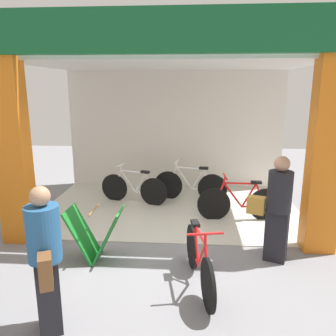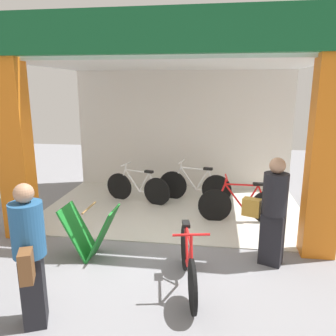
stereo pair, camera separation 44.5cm
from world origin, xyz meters
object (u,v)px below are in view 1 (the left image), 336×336
bicycle_inside_0 (134,188)px  pedestrian_0 (46,259)px  bicycle_inside_1 (240,203)px  bicycle_inside_2 (190,185)px  bicycle_parked_0 (199,261)px  sandwich_board_sign (95,234)px  pedestrian_2 (277,207)px

bicycle_inside_0 → pedestrian_0: 4.29m
bicycle_inside_1 → bicycle_inside_2: 1.52m
bicycle_parked_0 → sandwich_board_sign: (-1.61, 0.63, 0.05)m
bicycle_inside_0 → bicycle_inside_1: bicycle_inside_1 is taller
bicycle_inside_0 → pedestrian_2: size_ratio=0.96×
bicycle_inside_2 → sandwich_board_sign: (-1.46, -2.91, 0.03)m
pedestrian_2 → bicycle_inside_0: bearing=137.1°
sandwich_board_sign → pedestrian_2: bearing=3.9°
bicycle_inside_1 → pedestrian_0: 4.26m
bicycle_inside_1 → pedestrian_0: (-2.54, -3.39, 0.49)m
pedestrian_2 → pedestrian_0: bearing=-147.8°
bicycle_parked_0 → pedestrian_2: 1.53m
bicycle_inside_2 → sandwich_board_sign: size_ratio=2.00×
bicycle_inside_0 → sandwich_board_sign: size_ratio=1.86×
pedestrian_0 → pedestrian_2: (2.86, 1.80, 0.00)m
bicycle_inside_0 → sandwich_board_sign: 2.65m
bicycle_inside_0 → bicycle_inside_1: 2.48m
bicycle_inside_0 → bicycle_inside_2: bearing=11.5°
bicycle_parked_0 → pedestrian_2: bearing=34.3°
bicycle_inside_2 → sandwich_board_sign: 3.26m
pedestrian_0 → bicycle_inside_1: bearing=53.2°
pedestrian_0 → bicycle_inside_2: bearing=71.4°
bicycle_inside_1 → pedestrian_2: (0.32, -1.59, 0.50)m
bicycle_inside_0 → bicycle_inside_2: (1.31, 0.27, 0.02)m
bicycle_inside_1 → sandwich_board_sign: (-2.48, -1.78, 0.04)m
bicycle_parked_0 → pedestrian_0: bearing=-149.4°
pedestrian_0 → pedestrian_2: bearing=32.2°
sandwich_board_sign → pedestrian_0: 1.67m
bicycle_inside_0 → bicycle_parked_0: bearing=-66.0°
sandwich_board_sign → bicycle_parked_0: bearing=-21.3°
bicycle_inside_1 → sandwich_board_sign: size_ratio=1.98×
bicycle_inside_0 → bicycle_inside_1: bearing=-20.6°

